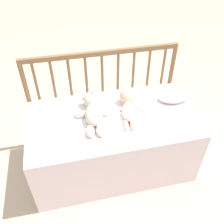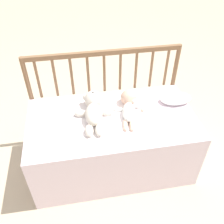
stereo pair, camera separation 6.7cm
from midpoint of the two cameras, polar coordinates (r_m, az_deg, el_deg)
The scene contains 7 objects.
ground_plane at distance 2.25m, azimuth -0.87°, elevation -11.38°, with size 12.00×12.00×0.00m, color #C6B293.
crib_mattress at distance 2.05m, azimuth -0.94°, elevation -6.87°, with size 1.26×0.68×0.52m.
crib_rail at distance 2.09m, azimuth -3.14°, elevation 7.33°, with size 1.26×0.04×0.89m.
blanket at distance 1.87m, azimuth -1.54°, elevation -1.37°, with size 0.76×0.53×0.01m.
teddy_bear at distance 1.86m, azimuth -5.32°, elevation 0.51°, with size 0.30×0.43×0.14m.
baby at distance 1.91m, azimuth 2.67°, elevation 1.64°, with size 0.27×0.39×0.13m.
small_pillow at distance 2.08m, azimuth 13.04°, elevation 3.42°, with size 0.26×0.16×0.06m.
Camera 1 is at (-0.31, -1.36, 1.77)m, focal length 40.00 mm.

